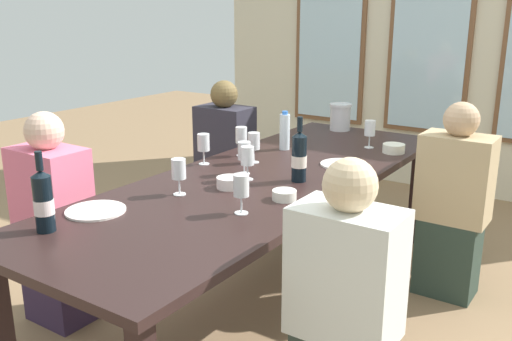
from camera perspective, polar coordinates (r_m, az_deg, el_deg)
The scene contains 24 objects.
ground_plane at distance 3.25m, azimuth 0.86°, elevation -13.13°, with size 12.00×12.00×0.00m, color #8E6F4E.
back_wall_with_windows at distance 5.23m, azimuth 17.32°, elevation 13.90°, with size 4.17×0.10×2.90m.
dining_table at distance 2.98m, azimuth 0.92°, elevation -1.68°, with size 0.97×2.80×0.74m.
white_plate_0 at distance 2.55m, azimuth -15.83°, elevation -3.90°, with size 0.26×0.26×0.01m, color white.
white_plate_1 at distance 3.20m, azimuth 8.69°, elevation 0.61°, with size 0.25×0.25×0.01m, color white.
metal_pitcher at distance 4.10m, azimuth 8.48°, elevation 5.37°, with size 0.16×0.16×0.19m.
wine_bottle_0 at distance 2.85m, azimuth 4.36°, elevation 1.40°, with size 0.08×0.08×0.33m.
wine_bottle_1 at distance 2.35m, azimuth -20.61°, elevation -2.89°, with size 0.08×0.08×0.32m.
tasting_bowl_0 at distance 2.76m, azimuth -2.71°, elevation -1.22°, with size 0.13×0.13×0.05m, color white.
tasting_bowl_1 at distance 3.53m, azimuth 13.69°, elevation 2.18°, with size 0.13×0.13×0.05m, color white.
tasting_bowl_2 at distance 2.60m, azimuth 2.88°, elevation -2.48°, with size 0.11×0.11×0.05m, color white.
water_bottle at distance 3.50m, azimuth 2.91°, elevation 3.95°, with size 0.06×0.06×0.24m.
wine_glass_0 at distance 3.34m, azimuth -1.49°, elevation 3.44°, with size 0.07×0.07×0.17m.
wine_glass_1 at distance 3.19m, azimuth -0.21°, elevation 2.91°, with size 0.07×0.07×0.17m.
wine_glass_2 at distance 2.66m, azimuth -7.79°, elevation 0.07°, with size 0.07×0.07×0.17m.
wine_glass_3 at distance 3.17m, azimuth -5.28°, elevation 2.76°, with size 0.07×0.07×0.17m.
wine_glass_4 at distance 2.97m, azimuth -1.19°, elevation 1.83°, with size 0.07×0.07×0.17m.
wine_glass_5 at distance 2.39m, azimuth -1.51°, elevation -1.61°, with size 0.07×0.07×0.17m.
wine_glass_6 at distance 2.87m, azimuth -0.88°, elevation 1.31°, with size 0.07×0.07×0.17m.
wine_glass_7 at distance 3.60m, azimuth 11.40°, elevation 4.07°, with size 0.07×0.07×0.17m.
seated_person_0 at distance 4.02m, azimuth -3.12°, elevation 0.76°, with size 0.38×0.24×1.11m.
seated_person_1 at distance 3.33m, azimuth 19.18°, elevation -3.42°, with size 0.38×0.24×1.11m.
seated_person_2 at distance 3.06m, azimuth -19.64°, elevation -5.23°, with size 0.38×0.24×1.11m.
seated_person_3 at distance 2.13m, azimuth 8.83°, elevation -14.13°, with size 0.38×0.24×1.11m.
Camera 1 is at (1.55, -2.38, 1.59)m, focal length 39.74 mm.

